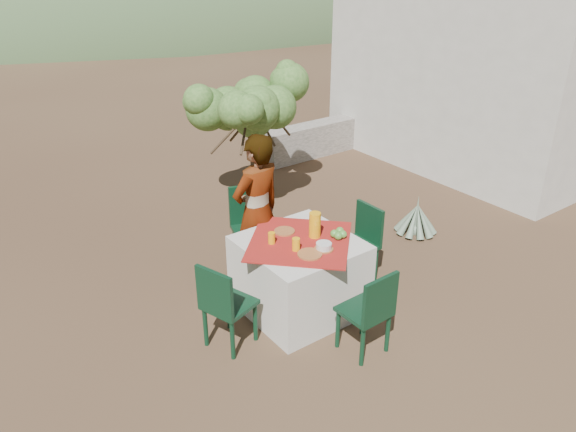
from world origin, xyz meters
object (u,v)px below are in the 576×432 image
object	(u,v)px
chair_left	(224,303)
agave	(416,219)
person	(257,212)
guesthouse	(492,65)
table	(299,275)
juice_pitcher	(315,225)
chair_far	(251,223)
chair_near	(370,310)
shrub_tree	(254,112)
chair_right	(361,239)

from	to	relation	value
chair_left	agave	bearing A→B (deg)	-98.95
person	guesthouse	size ratio (longest dim) A/B	0.39
person	table	bearing A→B (deg)	85.71
juice_pitcher	chair_far	bearing A→B (deg)	94.06
table	chair_left	xyz separation A→B (m)	(-0.89, -0.09, 0.09)
chair_far	chair_near	bearing A→B (deg)	-73.20
person	guesthouse	world-z (taller)	guesthouse
person	shrub_tree	xyz separation A→B (m)	(1.05, 1.63, 0.50)
chair_left	shrub_tree	xyz separation A→B (m)	(1.88, 2.36, 0.85)
chair_far	agave	world-z (taller)	chair_far
juice_pitcher	person	bearing A→B (deg)	108.60
chair_left	guesthouse	bearing A→B (deg)	-91.30
chair_right	juice_pitcher	size ratio (longest dim) A/B	3.37
chair_far	juice_pitcher	bearing A→B (deg)	-68.63
agave	guesthouse	distance (m)	3.64
table	chair_left	distance (m)	0.90
table	chair_near	distance (m)	0.91
person	chair_near	bearing A→B (deg)	85.60
table	agave	size ratio (longest dim) A/B	2.33
chair_right	person	bearing A→B (deg)	-121.53
table	chair_far	size ratio (longest dim) A/B	1.42
chair_far	shrub_tree	xyz separation A→B (m)	(0.90, 1.27, 0.81)
table	chair_far	distance (m)	1.01
guesthouse	chair_near	bearing A→B (deg)	-152.43
chair_far	juice_pitcher	distance (m)	1.09
chair_far	person	size ratio (longest dim) A/B	0.56
chair_near	agave	distance (m)	2.47
person	shrub_tree	world-z (taller)	shrub_tree
shrub_tree	chair_left	bearing A→B (deg)	-128.57
chair_far	juice_pitcher	xyz separation A→B (m)	(0.07, -1.02, 0.38)
agave	chair_far	bearing A→B (deg)	164.21
chair_far	shrub_tree	bearing A→B (deg)	72.15
agave	chair_left	bearing A→B (deg)	-170.56
shrub_tree	guesthouse	distance (m)	4.29
chair_near	guesthouse	size ratio (longest dim) A/B	0.20
chair_far	juice_pitcher	size ratio (longest dim) A/B	3.72
table	person	size ratio (longest dim) A/B	0.79
shrub_tree	agave	xyz separation A→B (m)	(1.15, -1.86, -1.13)
table	chair_right	world-z (taller)	chair_right
chair_left	juice_pitcher	world-z (taller)	juice_pitcher
chair_near	chair_right	size ratio (longest dim) A/B	1.00
chair_right	guesthouse	world-z (taller)	guesthouse
person	juice_pitcher	xyz separation A→B (m)	(0.22, -0.66, 0.06)
guesthouse	juice_pitcher	world-z (taller)	guesthouse
chair_left	juice_pitcher	xyz separation A→B (m)	(1.06, 0.07, 0.42)
shrub_tree	person	bearing A→B (deg)	-122.64
chair_near	guesthouse	world-z (taller)	guesthouse
chair_near	person	world-z (taller)	person
table	guesthouse	bearing A→B (deg)	18.95
table	juice_pitcher	xyz separation A→B (m)	(0.16, -0.02, 0.51)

